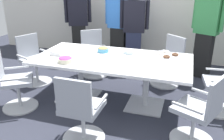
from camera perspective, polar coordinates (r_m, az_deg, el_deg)
ground_plane at (r=4.01m, az=0.00°, el=-7.38°), size 10.00×10.00×0.01m
back_wall at (r=5.87m, az=7.51°, el=16.16°), size 8.00×0.10×2.80m
conference_table at (r=3.75m, az=0.00°, el=1.07°), size 2.40×1.20×0.75m
office_chair_0 at (r=3.93m, az=-22.42°, el=-3.12°), size 0.75×0.75×0.91m
office_chair_1 at (r=2.93m, az=-7.47°, el=-10.15°), size 0.55×0.55×0.91m
office_chair_2 at (r=3.07m, az=20.08°, el=-9.90°), size 0.72×0.72×0.91m
office_chair_3 at (r=3.92m, az=25.05°, el=-3.62°), size 0.59×0.59×0.91m
office_chair_4 at (r=4.59m, az=13.17°, el=1.50°), size 0.76×0.76×0.91m
office_chair_5 at (r=4.94m, az=-4.34°, el=3.46°), size 0.76×0.76×0.91m
office_chair_6 at (r=4.78m, az=-18.09°, el=1.80°), size 0.71×0.71×0.91m
person_standing_0 at (r=5.70m, az=-8.02°, el=11.40°), size 0.59×0.38×1.81m
person_standing_1 at (r=5.30m, az=1.57°, el=11.02°), size 0.61×0.25×1.84m
person_standing_2 at (r=5.15m, az=5.27°, el=9.89°), size 0.61×0.29×1.73m
person_standing_3 at (r=5.00m, az=21.58°, el=9.13°), size 0.58×0.39×1.87m
snack_bowl_cookies at (r=4.00m, az=-2.14°, el=4.94°), size 0.19×0.19×0.09m
snack_bowl_candy_mix at (r=3.58m, az=-11.07°, el=2.49°), size 0.22×0.22×0.09m
donut_platter at (r=3.91m, az=12.85°, el=3.57°), size 0.37×0.37×0.04m
plate_stack at (r=3.94m, az=4.20°, el=4.37°), size 0.19×0.19×0.05m
napkin_pile at (r=3.96m, az=-12.76°, el=4.16°), size 0.20×0.20×0.08m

